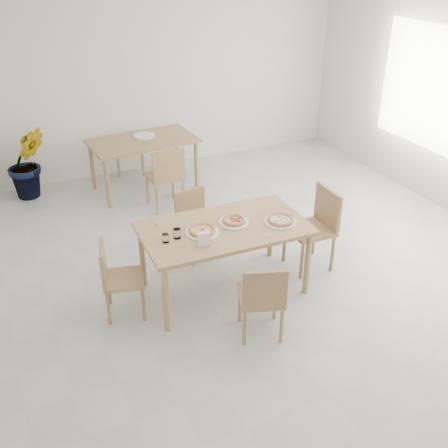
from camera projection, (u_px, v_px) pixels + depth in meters
name	position (u px, v px, depth m)	size (l,w,h in m)	color
main_table	(224.00, 233.00, 5.21)	(1.67, 0.97, 0.75)	tan
chair_south	(262.00, 296.00, 4.65)	(0.50, 0.50, 0.80)	#A28551
chair_north	(194.00, 219.00, 5.96)	(0.43, 0.43, 0.77)	#A28551
chair_west	(115.00, 275.00, 4.97)	(0.46, 0.46, 0.77)	#A28551
chair_east	(317.00, 223.00, 5.71)	(0.46, 0.46, 0.91)	#A28551
plate_margherita	(202.00, 232.00, 5.06)	(0.33, 0.33, 0.02)	white
plate_mushroom	(280.00, 222.00, 5.24)	(0.32, 0.32, 0.02)	white
plate_pepperoni	(234.00, 223.00, 5.23)	(0.30, 0.30, 0.02)	white
pizza_margherita	(202.00, 230.00, 5.05)	(0.33, 0.33, 0.03)	tan
pizza_mushroom	(280.00, 220.00, 5.23)	(0.34, 0.34, 0.03)	tan
pizza_pepperoni	(234.00, 220.00, 5.22)	(0.30, 0.30, 0.03)	tan
tumbler_a	(177.00, 234.00, 4.96)	(0.07, 0.07, 0.10)	white
tumbler_b	(166.00, 238.00, 4.89)	(0.06, 0.06, 0.08)	white
napkin_holder	(203.00, 240.00, 4.82)	(0.13, 0.07, 0.14)	silver
fork_a	(154.00, 223.00, 5.23)	(0.02, 0.19, 0.01)	silver
fork_b	(266.00, 237.00, 4.99)	(0.02, 0.19, 0.01)	silver
second_table	(143.00, 145.00, 7.42)	(1.53, 0.94, 0.75)	#A28551
chair_back_s	(166.00, 174.00, 6.92)	(0.45, 0.45, 0.88)	#A28551
chair_back_n	(128.00, 140.00, 8.11)	(0.50, 0.50, 0.86)	#A28551
plate_empty	(144.00, 136.00, 7.50)	(0.32, 0.32, 0.02)	white
potted_plant	(28.00, 163.00, 7.27)	(0.56, 0.45, 1.01)	#22601C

